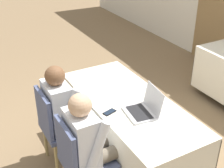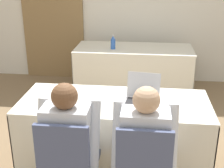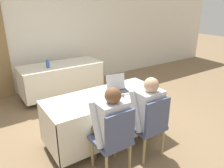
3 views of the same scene
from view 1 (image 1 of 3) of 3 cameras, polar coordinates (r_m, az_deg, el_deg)
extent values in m
plane|color=#846B4C|center=(3.67, 2.79, -13.20)|extent=(24.00, 24.00, 0.00)
cube|color=silver|center=(3.22, 3.10, -3.23)|extent=(1.82, 0.77, 0.02)
cube|color=silver|center=(3.25, -2.80, -9.76)|extent=(1.82, 0.01, 0.62)
cube|color=silver|center=(3.58, 8.15, -6.01)|extent=(1.82, 0.01, 0.62)
cube|color=silver|center=(4.07, -3.73, -1.16)|extent=(0.01, 0.77, 0.62)
cylinder|color=#333333|center=(3.63, 2.81, -12.51)|extent=(0.06, 0.06, 0.12)
cube|color=silver|center=(5.10, 17.80, 3.95)|extent=(0.01, 0.77, 0.62)
cube|color=#B7B7BC|center=(3.01, 4.99, -5.34)|extent=(0.35, 0.29, 0.02)
cube|color=black|center=(3.01, 5.00, -5.17)|extent=(0.30, 0.21, 0.00)
cube|color=#B7B7BC|center=(3.00, 7.59, -2.73)|extent=(0.32, 0.09, 0.24)
cube|color=black|center=(3.00, 7.59, -2.73)|extent=(0.29, 0.08, 0.21)
cube|color=black|center=(3.02, -0.45, -5.18)|extent=(0.10, 0.14, 0.01)
cube|color=#192333|center=(3.02, -0.45, -5.09)|extent=(0.08, 0.13, 0.00)
cube|color=white|center=(2.96, 7.17, -6.34)|extent=(0.31, 0.35, 0.00)
cylinder|color=tan|center=(3.46, -4.53, -11.76)|extent=(0.04, 0.04, 0.42)
cylinder|color=tan|center=(3.71, -6.85, -8.62)|extent=(0.04, 0.04, 0.42)
cylinder|color=tan|center=(3.37, -10.11, -13.51)|extent=(0.04, 0.04, 0.42)
cylinder|color=tan|center=(3.63, -12.04, -10.13)|extent=(0.04, 0.04, 0.42)
cube|color=#4C567A|center=(3.39, -8.67, -7.90)|extent=(0.44, 0.44, 0.05)
cube|color=#4C567A|center=(3.20, -12.33, -5.26)|extent=(0.40, 0.04, 0.45)
cylinder|color=tan|center=(3.29, -2.67, -14.20)|extent=(0.04, 0.04, 0.42)
cube|color=#4C567A|center=(2.96, -4.34, -14.01)|extent=(0.44, 0.44, 0.05)
cube|color=#4C567A|center=(2.74, -8.39, -11.45)|extent=(0.40, 0.04, 0.45)
cylinder|color=#665B4C|center=(3.31, -6.10, -6.86)|extent=(0.13, 0.42, 0.13)
cylinder|color=#665B4C|center=(3.45, -7.31, -5.31)|extent=(0.13, 0.42, 0.13)
cylinder|color=#665B4C|center=(3.55, -3.15, -10.00)|extent=(0.10, 0.10, 0.47)
cylinder|color=#665B4C|center=(3.68, -4.41, -8.44)|extent=(0.10, 0.10, 0.47)
cube|color=silver|center=(3.22, -9.87, -4.06)|extent=(0.36, 0.22, 0.52)
cylinder|color=silver|center=(3.06, -7.80, -5.64)|extent=(0.08, 0.26, 0.54)
cylinder|color=silver|center=(3.40, -10.47, -2.09)|extent=(0.08, 0.26, 0.54)
sphere|color=brown|center=(3.05, -10.41, 1.48)|extent=(0.20, 0.20, 0.20)
cylinder|color=#665B4C|center=(2.88, -1.23, -12.95)|extent=(0.13, 0.42, 0.13)
cylinder|color=#665B4C|center=(3.01, -2.86, -10.94)|extent=(0.13, 0.42, 0.13)
cylinder|color=#665B4C|center=(3.27, 0.18, -14.02)|extent=(0.10, 0.10, 0.47)
cube|color=silver|center=(2.76, -5.51, -9.99)|extent=(0.36, 0.22, 0.52)
cylinder|color=silver|center=(2.62, -2.78, -12.15)|extent=(0.08, 0.26, 0.54)
cylinder|color=silver|center=(2.92, -6.49, -7.36)|extent=(0.08, 0.26, 0.54)
sphere|color=tan|center=(2.56, -5.87, -3.87)|extent=(0.20, 0.20, 0.20)
camera|label=2|loc=(2.41, -58.68, 3.67)|focal=50.00mm
camera|label=3|loc=(4.04, -46.43, 15.21)|focal=35.00mm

